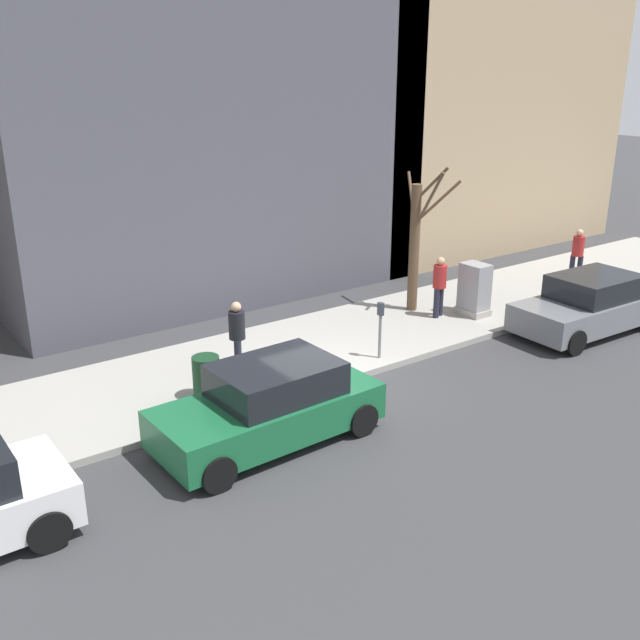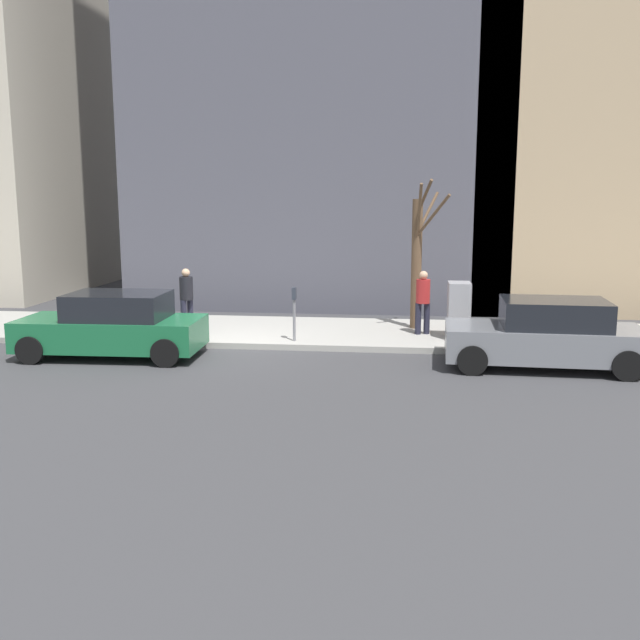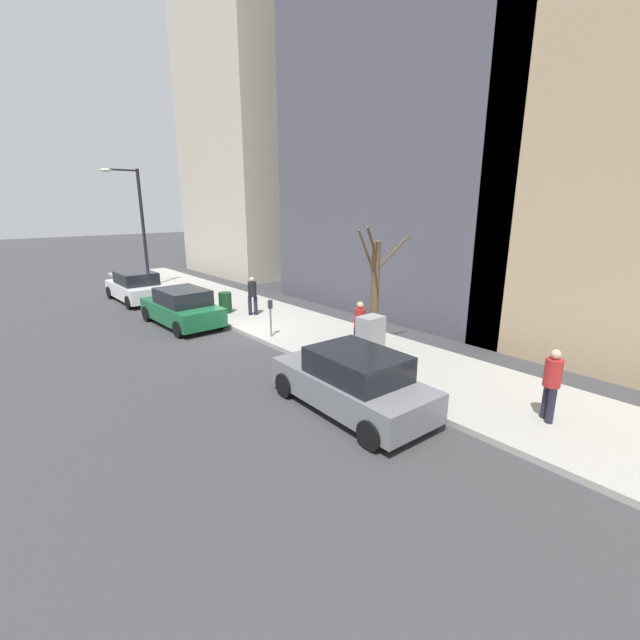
# 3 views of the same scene
# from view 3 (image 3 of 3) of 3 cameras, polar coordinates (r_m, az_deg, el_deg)

# --- Properties ---
(ground_plane) EXTENTS (120.00, 120.00, 0.00)m
(ground_plane) POSITION_cam_3_polar(r_m,az_deg,el_deg) (16.73, -10.79, -1.72)
(ground_plane) COLOR #38383A
(sidewalk) EXTENTS (4.00, 36.00, 0.15)m
(sidewalk) POSITION_cam_3_polar(r_m,az_deg,el_deg) (17.73, -5.19, -0.29)
(sidewalk) COLOR #9E9B93
(sidewalk) RESTS_ON ground
(parked_car_grey) EXTENTS (2.07, 4.27, 1.52)m
(parked_car_grey) POSITION_cam_3_polar(r_m,az_deg,el_deg) (10.25, 4.36, -8.20)
(parked_car_grey) COLOR slate
(parked_car_grey) RESTS_ON ground
(parked_car_green) EXTENTS (2.03, 4.25, 1.52)m
(parked_car_green) POSITION_cam_3_polar(r_m,az_deg,el_deg) (18.20, -17.92, 1.58)
(parked_car_green) COLOR #196038
(parked_car_green) RESTS_ON ground
(parked_car_white) EXTENTS (1.94, 4.21, 1.52)m
(parked_car_white) POSITION_cam_3_polar(r_m,az_deg,el_deg) (23.54, -23.31, 4.05)
(parked_car_white) COLOR white
(parked_car_white) RESTS_ON ground
(parking_meter) EXTENTS (0.14, 0.10, 1.35)m
(parking_meter) POSITION_cam_3_polar(r_m,az_deg,el_deg) (15.40, -6.62, 0.76)
(parking_meter) COLOR slate
(parking_meter) RESTS_ON sidewalk
(utility_box) EXTENTS (0.83, 0.61, 1.43)m
(utility_box) POSITION_cam_3_polar(r_m,az_deg,el_deg) (12.95, 6.71, -2.65)
(utility_box) COLOR #A8A399
(utility_box) RESTS_ON sidewalk
(streetlamp) EXTENTS (1.97, 0.32, 6.50)m
(streetlamp) POSITION_cam_3_polar(r_m,az_deg,el_deg) (26.59, -23.17, 12.37)
(streetlamp) COLOR black
(streetlamp) RESTS_ON sidewalk
(bare_tree) EXTENTS (1.89, 0.95, 4.01)m
(bare_tree) POSITION_cam_3_polar(r_m,az_deg,el_deg) (14.24, 7.34, 4.07)
(bare_tree) COLOR brown
(bare_tree) RESTS_ON sidewalk
(trash_bin) EXTENTS (0.56, 0.56, 0.90)m
(trash_bin) POSITION_cam_3_polar(r_m,az_deg,el_deg) (19.27, -12.51, 2.29)
(trash_bin) COLOR #14381E
(trash_bin) RESTS_ON sidewalk
(pedestrian_near_meter) EXTENTS (0.36, 0.36, 1.66)m
(pedestrian_near_meter) POSITION_cam_3_polar(r_m,az_deg,el_deg) (10.64, 28.51, -7.16)
(pedestrian_near_meter) COLOR #1E1E2D
(pedestrian_near_meter) RESTS_ON sidewalk
(pedestrian_midblock) EXTENTS (0.36, 0.39, 1.66)m
(pedestrian_midblock) POSITION_cam_3_polar(r_m,az_deg,el_deg) (13.78, 5.32, -0.47)
(pedestrian_midblock) COLOR #1E1E2D
(pedestrian_midblock) RESTS_ON sidewalk
(pedestrian_far_corner) EXTENTS (0.37, 0.36, 1.66)m
(pedestrian_far_corner) POSITION_cam_3_polar(r_m,az_deg,el_deg) (18.53, -9.01, 3.49)
(pedestrian_far_corner) COLOR #1E1E2D
(pedestrian_far_corner) RESTS_ON sidewalk
(office_block_center) EXTENTS (12.46, 12.46, 23.20)m
(office_block_center) POSITION_cam_3_polar(r_m,az_deg,el_deg) (24.24, 18.67, 30.83)
(office_block_center) COLOR #4C4C56
(office_block_center) RESTS_ON ground
(office_tower_right) EXTENTS (9.08, 9.08, 27.86)m
(office_tower_right) POSITION_cam_3_polar(r_m,az_deg,el_deg) (33.55, -7.61, 30.92)
(office_tower_right) COLOR #BCB29E
(office_tower_right) RESTS_ON ground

